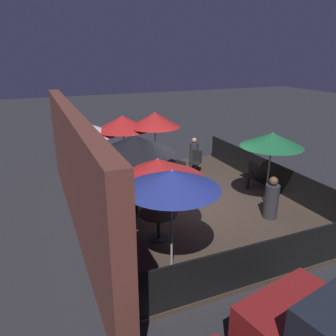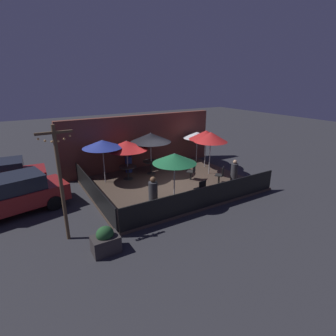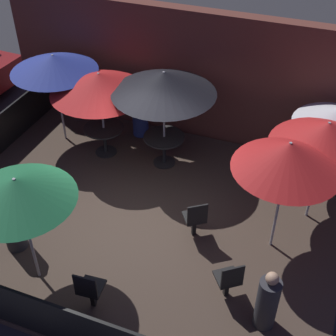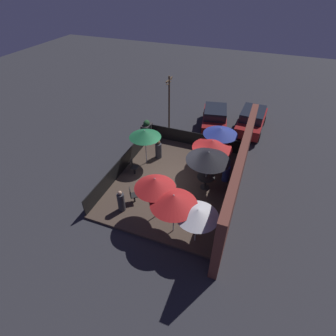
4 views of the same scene
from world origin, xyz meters
name	(u,v)px [view 1 (image 1 of 4)]	position (x,y,z in m)	size (l,w,h in m)	color
ground_plane	(189,205)	(0.00, 0.00, 0.00)	(60.00, 60.00, 0.00)	#2D2D33
patio_deck	(189,203)	(0.00, 0.00, 0.06)	(8.15, 6.36, 0.12)	#47382D
building_wall	(75,171)	(0.00, 3.41, 1.65)	(9.75, 0.36, 3.29)	brown
fence_front	(270,174)	(0.00, -3.14, 0.59)	(7.95, 0.05, 0.95)	black
fence_side_left	(276,258)	(-4.03, 0.00, 0.59)	(0.05, 6.16, 0.95)	black
patio_umbrella_0	(134,144)	(-0.14, 1.80, 2.25)	(2.28, 2.28, 2.38)	#B2B2B7
patio_umbrella_1	(158,168)	(-1.63, 1.68, 2.01)	(2.24, 2.24, 2.13)	#B2B2B7
patio_umbrella_2	(93,130)	(3.45, 2.28, 1.93)	(1.81, 1.81, 2.00)	#B2B2B7
patio_umbrella_3	(123,123)	(3.28, 1.19, 2.14)	(2.05, 2.05, 2.29)	#B2B2B7
patio_umbrella_4	(155,120)	(2.74, 0.11, 2.28)	(1.88, 1.88, 2.43)	#B2B2B7
patio_umbrella_5	(272,140)	(-1.05, -2.15, 2.19)	(1.86, 1.86, 2.29)	#B2B2B7
patio_umbrella_6	(172,180)	(-2.87, 1.85, 2.20)	(2.02, 2.02, 2.28)	#B2B2B7
dining_table_0	(136,195)	(-0.14, 1.80, 0.72)	(0.95, 0.95, 0.76)	black
dining_table_1	(158,218)	(-1.63, 1.68, 0.70)	(0.95, 0.95, 0.72)	black
patio_chair_0	(250,175)	(0.18, -2.41, 0.63)	(0.43, 0.43, 0.93)	black
patio_chair_1	(179,173)	(1.29, -0.22, 0.63)	(0.56, 0.56, 0.93)	black
patio_chair_2	(196,161)	(2.27, -1.39, 0.61)	(0.56, 0.56, 0.91)	black
patron_0	(194,154)	(2.96, -1.66, 0.68)	(0.46, 0.46, 1.25)	#333338
patron_1	(113,219)	(-1.15, 2.73, 0.64)	(0.41, 0.41, 1.18)	navy
patron_2	(271,200)	(-1.84, -1.67, 0.68)	(0.42, 0.42, 1.25)	#333338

